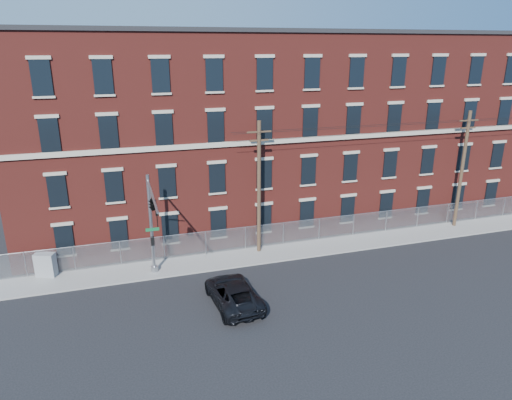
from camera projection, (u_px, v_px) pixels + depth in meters
The scene contains 10 objects.
ground at pixel (255, 291), 29.96m from camera, with size 140.00×140.00×0.00m, color black.
sidewalk at pixel (377, 239), 37.84m from camera, with size 65.00×3.00×0.12m, color gray.
mill_building at pixel (334, 124), 43.37m from camera, with size 55.30×14.32×16.30m.
chain_link_fence at pixel (370, 222), 38.70m from camera, with size 59.06×0.06×1.85m.
traffic_signal_mast at pixel (152, 211), 28.56m from camera, with size 0.90×6.75×7.00m.
utility_pole_near at pixel (259, 186), 33.91m from camera, with size 1.80×0.28×10.00m.
utility_pole_mid at pixel (462, 168), 38.95m from camera, with size 1.80×0.28×10.00m.
overhead_wires at pixel (469, 123), 37.76m from camera, with size 40.00×0.62×0.62m.
pickup_truck at pixel (233, 293), 28.22m from camera, with size 2.52×5.47×1.52m, color black.
utility_cabinet at pixel (46, 265), 31.43m from camera, with size 1.32×0.66×1.65m, color gray.
Camera 1 is at (-7.81, -25.39, 15.07)m, focal length 32.43 mm.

